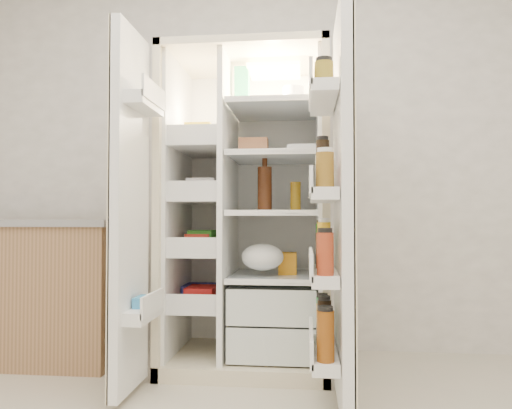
# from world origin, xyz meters

# --- Properties ---
(wall_back) EXTENTS (4.00, 0.02, 2.70)m
(wall_back) POSITION_xyz_m (0.00, 2.00, 1.35)
(wall_back) COLOR white
(wall_back) RESTS_ON floor
(refrigerator) EXTENTS (0.92, 0.70, 1.80)m
(refrigerator) POSITION_xyz_m (-0.08, 1.65, 0.74)
(refrigerator) COLOR beige
(refrigerator) RESTS_ON floor
(freezer_door) EXTENTS (0.15, 0.40, 1.72)m
(freezer_door) POSITION_xyz_m (-0.60, 1.05, 0.89)
(freezer_door) COLOR white
(freezer_door) RESTS_ON floor
(fridge_door) EXTENTS (0.17, 0.58, 1.72)m
(fridge_door) POSITION_xyz_m (0.38, 0.96, 0.87)
(fridge_door) COLOR white
(fridge_door) RESTS_ON floor
(kitchen_counter) EXTENTS (1.16, 0.62, 0.84)m
(kitchen_counter) POSITION_xyz_m (-1.41, 1.61, 0.42)
(kitchen_counter) COLOR #A57A52
(kitchen_counter) RESTS_ON floor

